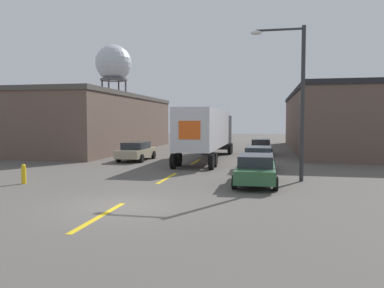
{
  "coord_description": "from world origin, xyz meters",
  "views": [
    {
      "loc": [
        5.1,
        -12.24,
        2.98
      ],
      "look_at": [
        0.83,
        9.19,
        1.66
      ],
      "focal_mm": 35.0,
      "sensor_mm": 36.0,
      "label": 1
    }
  ],
  "objects_px": {
    "water_tower": "(114,64)",
    "fire_hydrant": "(24,174)",
    "parked_car_right_near": "(256,169)",
    "parked_car_right_mid": "(258,157)",
    "street_lamp": "(296,91)",
    "semi_truck": "(208,130)",
    "parked_car_left_far": "(137,151)",
    "parked_car_right_far": "(261,146)"
  },
  "relations": [
    {
      "from": "parked_car_right_mid",
      "to": "street_lamp",
      "type": "distance_m",
      "value": 6.03
    },
    {
      "from": "parked_car_right_far",
      "to": "parked_car_right_mid",
      "type": "bearing_deg",
      "value": -90.0
    },
    {
      "from": "semi_truck",
      "to": "parked_car_right_far",
      "type": "relative_size",
      "value": 2.92
    },
    {
      "from": "parked_car_right_near",
      "to": "parked_car_right_mid",
      "type": "relative_size",
      "value": 1.0
    },
    {
      "from": "parked_car_right_near",
      "to": "fire_hydrant",
      "type": "xyz_separation_m",
      "value": [
        -10.91,
        -1.98,
        -0.27
      ]
    },
    {
      "from": "water_tower",
      "to": "fire_hydrant",
      "type": "relative_size",
      "value": 16.42
    },
    {
      "from": "semi_truck",
      "to": "parked_car_left_far",
      "type": "bearing_deg",
      "value": -161.43
    },
    {
      "from": "parked_car_right_far",
      "to": "fire_hydrant",
      "type": "distance_m",
      "value": 21.12
    },
    {
      "from": "parked_car_left_far",
      "to": "water_tower",
      "type": "xyz_separation_m",
      "value": [
        -15.25,
        31.69,
        11.69
      ]
    },
    {
      "from": "parked_car_left_far",
      "to": "parked_car_right_near",
      "type": "xyz_separation_m",
      "value": [
        9.26,
        -9.29,
        0.0
      ]
    },
    {
      "from": "parked_car_left_far",
      "to": "parked_car_right_mid",
      "type": "relative_size",
      "value": 1.0
    },
    {
      "from": "street_lamp",
      "to": "water_tower",
      "type": "bearing_deg",
      "value": 123.67
    },
    {
      "from": "parked_car_right_mid",
      "to": "parked_car_right_near",
      "type": "bearing_deg",
      "value": -90.0
    },
    {
      "from": "parked_car_right_mid",
      "to": "water_tower",
      "type": "xyz_separation_m",
      "value": [
        -24.51,
        35.26,
        11.69
      ]
    },
    {
      "from": "parked_car_right_near",
      "to": "fire_hydrant",
      "type": "bearing_deg",
      "value": -169.71
    },
    {
      "from": "water_tower",
      "to": "semi_truck",
      "type": "bearing_deg",
      "value": -55.63
    },
    {
      "from": "parked_car_left_far",
      "to": "street_lamp",
      "type": "distance_m",
      "value": 14.17
    },
    {
      "from": "parked_car_right_far",
      "to": "parked_car_right_near",
      "type": "distance_m",
      "value": 16.09
    },
    {
      "from": "parked_car_right_far",
      "to": "semi_truck",
      "type": "bearing_deg",
      "value": -128.31
    },
    {
      "from": "semi_truck",
      "to": "water_tower",
      "type": "height_order",
      "value": "water_tower"
    },
    {
      "from": "parked_car_right_near",
      "to": "street_lamp",
      "type": "height_order",
      "value": "street_lamp"
    },
    {
      "from": "water_tower",
      "to": "parked_car_right_far",
      "type": "bearing_deg",
      "value": -45.43
    },
    {
      "from": "semi_truck",
      "to": "parked_car_right_near",
      "type": "height_order",
      "value": "semi_truck"
    },
    {
      "from": "parked_car_left_far",
      "to": "fire_hydrant",
      "type": "bearing_deg",
      "value": -98.33
    },
    {
      "from": "parked_car_left_far",
      "to": "parked_car_right_near",
      "type": "height_order",
      "value": "same"
    },
    {
      "from": "parked_car_left_far",
      "to": "parked_car_right_far",
      "type": "xyz_separation_m",
      "value": [
        9.26,
        6.8,
        0.0
      ]
    },
    {
      "from": "semi_truck",
      "to": "street_lamp",
      "type": "xyz_separation_m",
      "value": [
        5.89,
        -9.64,
        2.16
      ]
    },
    {
      "from": "parked_car_right_mid",
      "to": "parked_car_right_far",
      "type": "bearing_deg",
      "value": 90.0
    },
    {
      "from": "parked_car_left_far",
      "to": "street_lamp",
      "type": "xyz_separation_m",
      "value": [
        11.14,
        -7.92,
        3.74
      ]
    },
    {
      "from": "parked_car_left_far",
      "to": "fire_hydrant",
      "type": "xyz_separation_m",
      "value": [
        -1.65,
        -11.27,
        -0.27
      ]
    },
    {
      "from": "water_tower",
      "to": "parked_car_right_mid",
      "type": "bearing_deg",
      "value": -55.2
    },
    {
      "from": "parked_car_left_far",
      "to": "semi_truck",
      "type": "bearing_deg",
      "value": 18.16
    },
    {
      "from": "parked_car_left_far",
      "to": "water_tower",
      "type": "distance_m",
      "value": 37.06
    },
    {
      "from": "parked_car_right_far",
      "to": "parked_car_right_near",
      "type": "relative_size",
      "value": 1.0
    },
    {
      "from": "parked_car_right_near",
      "to": "fire_hydrant",
      "type": "relative_size",
      "value": 5.02
    },
    {
      "from": "semi_truck",
      "to": "fire_hydrant",
      "type": "height_order",
      "value": "semi_truck"
    },
    {
      "from": "street_lamp",
      "to": "fire_hydrant",
      "type": "relative_size",
      "value": 8.06
    },
    {
      "from": "street_lamp",
      "to": "semi_truck",
      "type": "bearing_deg",
      "value": 121.41
    },
    {
      "from": "parked_car_right_near",
      "to": "fire_hydrant",
      "type": "height_order",
      "value": "parked_car_right_near"
    },
    {
      "from": "semi_truck",
      "to": "fire_hydrant",
      "type": "distance_m",
      "value": 14.83
    },
    {
      "from": "parked_car_right_mid",
      "to": "street_lamp",
      "type": "bearing_deg",
      "value": -66.67
    },
    {
      "from": "parked_car_right_mid",
      "to": "semi_truck",
      "type": "bearing_deg",
      "value": 127.15
    }
  ]
}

